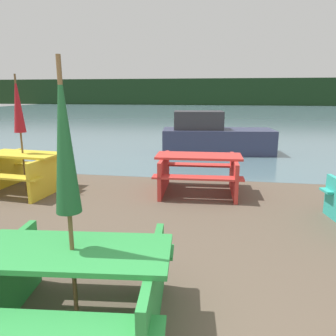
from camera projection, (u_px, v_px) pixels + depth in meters
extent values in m
cube|color=slate|center=(216.00, 113.00, 31.71)|extent=(60.00, 50.00, 0.00)
cube|color=#193319|center=(219.00, 92.00, 50.48)|extent=(80.00, 1.60, 4.00)
cube|color=green|center=(72.00, 252.00, 2.69)|extent=(1.67, 0.85, 0.04)
cube|color=green|center=(46.00, 326.00, 2.21)|extent=(1.63, 0.44, 0.04)
cube|color=green|center=(93.00, 250.00, 3.28)|extent=(1.63, 0.44, 0.04)
cube|color=green|center=(153.00, 295.00, 2.73)|extent=(0.20, 1.38, 0.70)
cube|color=yellow|center=(23.00, 154.00, 6.60)|extent=(1.57, 0.85, 0.04)
cube|color=yellow|center=(5.00, 177.00, 6.16)|extent=(1.53, 0.43, 0.04)
cube|color=yellow|center=(41.00, 165.00, 7.20)|extent=(1.53, 0.43, 0.04)
cube|color=yellow|center=(0.00, 171.00, 6.85)|extent=(0.21, 1.38, 0.75)
cube|color=yellow|center=(51.00, 175.00, 6.54)|extent=(0.21, 1.38, 0.75)
cube|color=red|center=(199.00, 156.00, 6.51)|extent=(1.72, 0.78, 0.04)
cube|color=red|center=(198.00, 178.00, 6.05)|extent=(1.70, 0.36, 0.04)
cube|color=red|center=(199.00, 165.00, 7.11)|extent=(1.70, 0.36, 0.04)
cube|color=red|center=(164.00, 174.00, 6.68)|extent=(0.13, 1.38, 0.73)
cube|color=red|center=(234.00, 176.00, 6.52)|extent=(0.13, 1.38, 0.73)
cylinder|color=brown|center=(21.00, 135.00, 6.51)|extent=(0.04, 0.04, 2.34)
cone|color=#A81923|center=(18.00, 104.00, 6.38)|extent=(0.22, 0.22, 1.12)
cylinder|color=brown|center=(69.00, 204.00, 2.59)|extent=(0.04, 0.04, 2.26)
cone|color=#195128|center=(64.00, 137.00, 2.47)|extent=(0.20, 0.20, 1.20)
cube|color=#333856|center=(218.00, 141.00, 10.86)|extent=(3.73, 1.73, 0.80)
cube|color=#333338|center=(198.00, 120.00, 10.74)|extent=(1.68, 1.10, 0.59)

